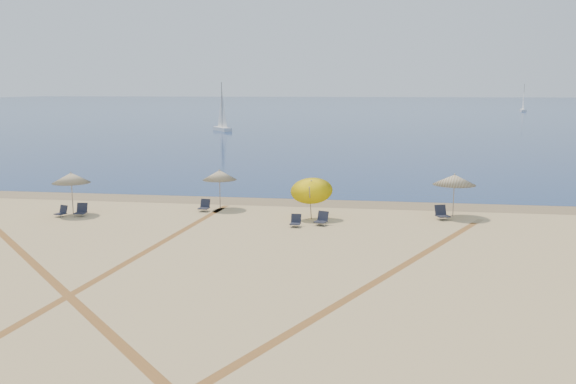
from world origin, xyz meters
name	(u,v)px	position (x,y,z in m)	size (l,w,h in m)	color
ocean	(368,105)	(0.00, 225.00, 0.01)	(500.00, 500.00, 0.00)	#0C2151
wet_sand	(298,202)	(0.00, 24.00, 0.00)	(500.00, 500.00, 0.00)	olive
umbrella_1	(71,178)	(-11.74, 18.63, 2.01)	(2.05, 2.05, 2.35)	gray
umbrella_2	(220,175)	(-4.16, 21.39, 1.94)	(1.95, 1.95, 2.28)	gray
umbrella_3	(311,186)	(1.33, 19.38, 1.74)	(2.22, 2.21, 2.54)	gray
umbrella_4	(454,180)	(8.83, 21.15, 2.00)	(2.28, 2.28, 2.34)	gray
chair_1	(62,212)	(-12.04, 17.97, 0.26)	(0.65, 0.70, 0.60)	black
chair_2	(81,210)	(-11.07, 18.27, 0.30)	(0.63, 0.72, 0.69)	black
chair_3	(204,206)	(-4.84, 20.55, 0.29)	(0.59, 0.68, 0.66)	black
chair_4	(296,221)	(0.77, 17.46, 0.27)	(0.53, 0.62, 0.61)	black
chair_5	(322,219)	(2.03, 18.04, 0.30)	(0.75, 0.81, 0.68)	black
chair_6	(442,213)	(8.16, 20.30, 0.33)	(0.84, 0.89, 0.74)	black
sailboat_0	(523,103)	(45.26, 173.27, 2.37)	(1.80, 5.35, 7.82)	white
sailboat_1	(222,116)	(-20.15, 83.14, 2.32)	(4.06, 4.94, 7.65)	white
tire_tracks	(156,278)	(-3.14, 8.43, 0.00)	(51.38, 41.10, 0.00)	tan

